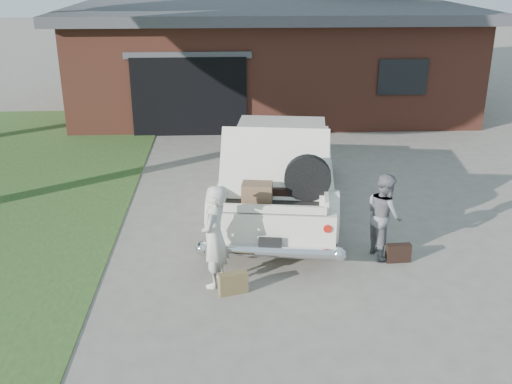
{
  "coord_description": "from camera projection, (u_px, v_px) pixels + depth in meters",
  "views": [
    {
      "loc": [
        -0.46,
        -8.63,
        4.73
      ],
      "look_at": [
        0.0,
        0.6,
        1.1
      ],
      "focal_mm": 42.0,
      "sensor_mm": 36.0,
      "label": 1
    }
  ],
  "objects": [
    {
      "name": "sedan",
      "position": [
        279.0,
        172.0,
        11.75
      ],
      "size": [
        2.85,
        5.75,
        2.09
      ],
      "rotation": [
        0.0,
        0.0,
        -0.14
      ],
      "color": "silver",
      "rests_on": "ground"
    },
    {
      "name": "ground",
      "position": [
        258.0,
        268.0,
        9.77
      ],
      "size": [
        90.0,
        90.0,
        0.0
      ],
      "primitive_type": "plane",
      "color": "gray",
      "rests_on": "ground"
    },
    {
      "name": "house",
      "position": [
        269.0,
        56.0,
        19.87
      ],
      "size": [
        12.8,
        7.8,
        3.3
      ],
      "color": "brown",
      "rests_on": "ground"
    },
    {
      "name": "woman_left",
      "position": [
        215.0,
        237.0,
        9.0
      ],
      "size": [
        0.55,
        0.68,
        1.62
      ],
      "primitive_type": "imported",
      "rotation": [
        0.0,
        0.0,
        -1.89
      ],
      "color": "beige",
      "rests_on": "ground"
    },
    {
      "name": "suitcase_left",
      "position": [
        233.0,
        283.0,
        8.98
      ],
      "size": [
        0.46,
        0.26,
        0.34
      ],
      "primitive_type": "cube",
      "rotation": [
        0.0,
        0.0,
        0.29
      ],
      "color": "olive",
      "rests_on": "ground"
    },
    {
      "name": "suitcase_right",
      "position": [
        398.0,
        253.0,
        9.92
      ],
      "size": [
        0.42,
        0.15,
        0.32
      ],
      "primitive_type": "cube",
      "rotation": [
        0.0,
        0.0,
        0.06
      ],
      "color": "black",
      "rests_on": "ground"
    },
    {
      "name": "woman_right",
      "position": [
        384.0,
        215.0,
        9.97
      ],
      "size": [
        0.7,
        0.81,
        1.45
      ],
      "primitive_type": "imported",
      "rotation": [
        0.0,
        0.0,
        1.8
      ],
      "color": "slate",
      "rests_on": "ground"
    }
  ]
}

